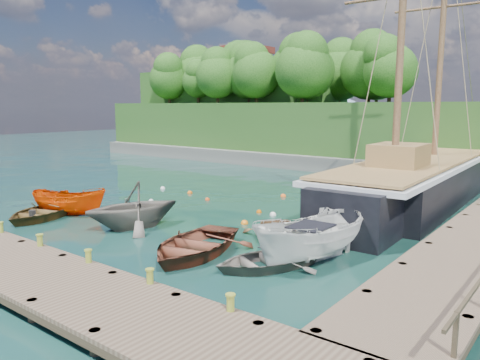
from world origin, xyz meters
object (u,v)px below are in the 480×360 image
at_px(rowboat_1, 134,228).
at_px(rowboat_4, 279,241).
at_px(rowboat_0, 42,218).
at_px(motorboat_orange, 70,215).
at_px(rowboat_2, 194,255).
at_px(cabin_boat_white, 310,264).
at_px(schooner, 415,186).
at_px(rowboat_3, 265,268).

height_order(rowboat_1, rowboat_4, rowboat_1).
bearing_deg(rowboat_0, rowboat_1, -1.45).
relative_size(rowboat_1, motorboat_orange, 1.08).
relative_size(rowboat_1, rowboat_2, 0.87).
bearing_deg(cabin_boat_white, motorboat_orange, -162.13).
xyz_separation_m(rowboat_2, cabin_boat_white, (4.09, 1.80, 0.00)).
bearing_deg(cabin_boat_white, rowboat_1, -162.30).
xyz_separation_m(rowboat_2, rowboat_4, (1.64, 3.55, 0.00)).
relative_size(rowboat_2, schooner, 0.19).
bearing_deg(rowboat_4, rowboat_3, -105.70).
distance_m(rowboat_0, cabin_boat_white, 14.50).
relative_size(rowboat_0, schooner, 0.16).
xyz_separation_m(rowboat_0, rowboat_4, (11.87, 3.98, 0.00)).
xyz_separation_m(rowboat_1, schooner, (8.79, 13.47, 1.11)).
relative_size(rowboat_0, rowboat_2, 0.87).
distance_m(rowboat_0, rowboat_4, 12.52).
bearing_deg(rowboat_4, rowboat_2, -154.66).
bearing_deg(rowboat_2, rowboat_0, 168.88).
height_order(rowboat_2, schooner, schooner).
bearing_deg(schooner, rowboat_1, -124.44).
relative_size(rowboat_2, rowboat_4, 1.19).
relative_size(rowboat_4, cabin_boat_white, 0.81).
relative_size(rowboat_0, rowboat_4, 1.04).
distance_m(rowboat_1, rowboat_3, 8.12).
height_order(rowboat_1, motorboat_orange, rowboat_1).
bearing_deg(rowboat_3, rowboat_0, -149.23).
distance_m(rowboat_3, rowboat_4, 3.39).
relative_size(rowboat_0, cabin_boat_white, 0.84).
bearing_deg(cabin_boat_white, rowboat_0, -157.08).
bearing_deg(schooner, cabin_boat_white, -89.75).
bearing_deg(cabin_boat_white, schooner, 105.59).
xyz_separation_m(rowboat_1, motorboat_orange, (-4.71, -0.34, 0.00)).
bearing_deg(rowboat_3, rowboat_4, 141.11).
relative_size(rowboat_3, motorboat_orange, 0.93).
xyz_separation_m(rowboat_0, rowboat_2, (10.23, 0.44, 0.00)).
xyz_separation_m(rowboat_2, motorboat_orange, (-9.77, 0.87, 0.00)).
distance_m(rowboat_1, cabin_boat_white, 9.16).
distance_m(rowboat_3, schooner, 14.29).
bearing_deg(cabin_boat_white, rowboat_4, 158.60).
bearing_deg(motorboat_orange, cabin_boat_white, -114.35).
height_order(rowboat_3, cabin_boat_white, cabin_boat_white).
xyz_separation_m(cabin_boat_white, schooner, (-0.35, 12.89, 1.11)).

